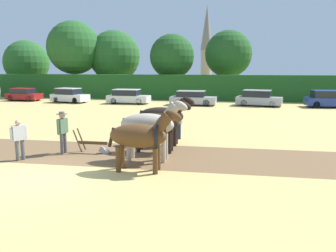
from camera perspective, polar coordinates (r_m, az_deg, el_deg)
The scene contains 23 objects.
ground_plane at distance 11.75m, azimuth -21.14°, elevation -8.43°, with size 240.00×240.00×0.00m, color tan.
plowed_furrow_strip at distance 14.81m, azimuth -15.95°, elevation -4.39°, with size 22.76×3.86×0.01m, color brown.
hedgerow at distance 38.33m, azimuth 2.40°, elevation 6.75°, with size 57.05×1.51×2.89m, color #1E511E.
tree_far_left at distance 52.60m, azimuth -23.42°, elevation 10.08°, with size 6.38×6.38×7.64m.
tree_left at distance 45.67m, azimuth -16.08°, elevation 12.94°, with size 6.90×6.90×9.73m.
tree_center_left at distance 45.84m, azimuth -9.31°, elevation 11.90°, with size 6.89×6.89×8.70m.
tree_center at distance 41.68m, azimuth 0.71°, elevation 12.00°, with size 5.54×5.54×7.86m.
tree_center_right at distance 41.58m, azimuth 10.46°, elevation 12.23°, with size 5.71×5.71×8.22m.
church_spire at distance 72.01m, azimuth 6.73°, elevation 13.97°, with size 2.57×2.57×16.68m.
draft_horse_lead_left at distance 11.41m, azimuth -4.69°, elevation -1.73°, with size 2.70×0.95×2.27m.
draft_horse_lead_right at distance 12.71m, azimuth -3.15°, elevation 0.22°, with size 2.79×0.99×2.46m.
draft_horse_trail_left at distance 14.08m, azimuth -1.87°, elevation 0.64°, with size 2.78×0.93×2.31m.
draft_horse_trail_right at distance 15.43m, azimuth -0.85°, elevation 1.70°, with size 2.82×0.96×2.37m.
plow at distance 14.35m, azimuth -12.53°, elevation -3.41°, with size 1.57×0.47×1.13m.
farmer_at_plow at distance 14.49m, azimuth -17.87°, elevation -0.48°, with size 0.45×0.69×1.80m.
farmer_beside_team at distance 16.79m, azimuth 1.89°, elevation 0.86°, with size 0.42×0.56×1.60m.
farmer_onlooker_left at distance 14.07m, azimuth -24.52°, elevation -1.76°, with size 0.42×0.57×1.62m.
parked_car_left at distance 40.64m, azimuth -23.83°, elevation 5.02°, with size 3.89×1.91×1.42m.
parked_car_center_left at distance 36.74m, azimuth -16.78°, elevation 5.09°, with size 4.23×2.43×1.54m.
parked_car_center at distance 34.26m, azimuth -6.98°, elevation 5.08°, with size 4.39×1.84×1.49m.
parked_car_center_right at distance 32.64m, azimuth 4.32°, elevation 4.86°, with size 4.54×2.00×1.44m.
parked_car_right at distance 33.08m, azimuth 15.48°, elevation 4.66°, with size 4.54×2.65×1.55m.
parked_car_far_right at distance 34.10m, azimuth 25.93°, elevation 4.21°, with size 4.00×2.08×1.60m.
Camera 1 is at (6.22, -9.31, 3.57)m, focal length 35.00 mm.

